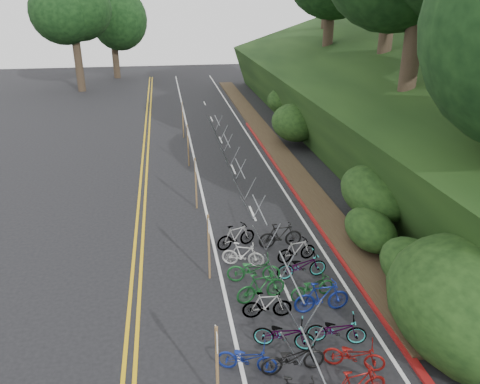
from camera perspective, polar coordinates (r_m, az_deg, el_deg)
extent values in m
cube|color=gold|center=(21.38, -12.45, -3.53)|extent=(0.12, 80.00, 0.01)
cube|color=gold|center=(21.36, -11.65, -3.48)|extent=(0.12, 80.00, 0.01)
cube|color=silver|center=(21.38, -4.00, -3.00)|extent=(0.12, 80.00, 0.01)
cube|color=silver|center=(22.10, 6.90, -2.22)|extent=(0.12, 80.00, 0.01)
cube|color=silver|center=(16.57, 5.47, -11.48)|extent=(0.10, 1.60, 0.01)
cube|color=silver|center=(21.64, 1.54, -2.61)|extent=(0.10, 1.60, 0.01)
cube|color=silver|center=(27.10, -0.82, 2.80)|extent=(0.10, 1.60, 0.01)
cube|color=silver|center=(32.75, -2.38, 6.37)|extent=(0.10, 1.60, 0.01)
cube|color=silver|center=(38.50, -3.50, 8.88)|extent=(0.10, 1.60, 0.01)
cube|color=silver|center=(44.32, -4.33, 10.73)|extent=(0.10, 1.60, 0.01)
cube|color=maroon|center=(23.97, 6.77, -0.03)|extent=(0.25, 28.00, 0.10)
cube|color=black|center=(34.84, 15.13, 11.36)|extent=(12.32, 44.00, 9.11)
cube|color=#382819|center=(33.26, 3.30, 6.75)|extent=(1.40, 44.00, 0.16)
ellipsoid|color=#284C19|center=(16.68, 20.43, -8.52)|extent=(2.00, 2.80, 1.60)
ellipsoid|color=#284C19|center=(20.73, 16.07, -0.07)|extent=(2.60, 3.64, 2.08)
ellipsoid|color=#284C19|center=(26.21, 13.21, 6.06)|extent=(2.20, 3.08, 1.76)
ellipsoid|color=#284C19|center=(31.34, 6.68, 8.43)|extent=(3.00, 4.20, 2.40)
ellipsoid|color=#284C19|center=(37.12, 5.25, 11.03)|extent=(2.40, 3.36, 1.92)
ellipsoid|color=#284C19|center=(41.12, 5.69, 13.15)|extent=(2.80, 3.92, 2.24)
ellipsoid|color=#284C19|center=(18.96, 15.58, -4.41)|extent=(1.80, 2.52, 1.44)
ellipsoid|color=#284C19|center=(29.94, 11.92, 9.46)|extent=(3.20, 4.48, 2.56)
cylinder|color=#2D2319|center=(24.43, 19.77, 12.91)|extent=(0.83, 0.83, 6.25)
cylinder|color=#2D2319|center=(32.51, 17.32, 17.41)|extent=(0.88, 0.88, 7.09)
cylinder|color=#2D2319|center=(39.58, 10.61, 17.34)|extent=(0.81, 0.81, 5.84)
cylinder|color=#2D2319|center=(47.86, 10.40, 19.61)|extent=(0.86, 0.86, 6.67)
cylinder|color=#2D2319|center=(52.27, -19.05, 14.48)|extent=(0.79, 0.79, 5.42)
ellipsoid|color=black|center=(51.88, -19.79, 19.84)|extent=(7.41, 7.41, 7.04)
cylinder|color=#2D2319|center=(59.80, -14.94, 15.66)|extent=(0.77, 0.77, 5.00)
ellipsoid|color=black|center=(59.46, -15.40, 19.90)|extent=(6.49, 6.49, 6.16)
cylinder|color=gray|center=(11.86, 9.67, -20.63)|extent=(0.05, 3.14, 0.05)
cylinder|color=gray|center=(13.23, 6.18, -18.49)|extent=(0.62, 0.04, 1.21)
cylinder|color=gray|center=(13.37, 8.62, -18.14)|extent=(0.62, 0.04, 1.21)
cylinder|color=gray|center=(15.11, 6.22, -10.04)|extent=(0.05, 3.00, 0.05)
cylinder|color=gray|center=(14.28, 6.50, -15.10)|extent=(0.58, 0.04, 1.13)
cylinder|color=gray|center=(14.42, 8.72, -14.80)|extent=(0.58, 0.04, 1.13)
cylinder|color=gray|center=(16.50, 3.91, -9.21)|extent=(0.58, 0.04, 1.13)
cylinder|color=gray|center=(16.62, 5.81, -9.02)|extent=(0.58, 0.04, 1.13)
cylinder|color=gray|center=(19.36, 2.39, -2.10)|extent=(0.05, 3.00, 0.05)
cylinder|color=gray|center=(18.35, 2.37, -5.61)|extent=(0.58, 0.04, 1.13)
cylinder|color=gray|center=(18.46, 4.08, -5.47)|extent=(0.58, 0.04, 1.13)
cylinder|color=gray|center=(20.80, 0.84, -1.97)|extent=(0.58, 0.04, 1.13)
cylinder|color=gray|center=(20.90, 2.35, -1.87)|extent=(0.58, 0.04, 1.13)
cylinder|color=gray|center=(23.91, 0.00, 2.92)|extent=(0.05, 3.00, 0.05)
cylinder|color=gray|center=(22.79, -0.13, 0.33)|extent=(0.58, 0.04, 1.13)
cylinder|color=gray|center=(22.88, 1.26, 0.42)|extent=(0.58, 0.04, 1.13)
cylinder|color=gray|center=(25.37, -1.14, 2.73)|extent=(0.58, 0.04, 1.13)
cylinder|color=gray|center=(25.45, 0.11, 2.80)|extent=(0.58, 0.04, 1.13)
cylinder|color=gray|center=(28.61, -1.63, 6.31)|extent=(0.05, 3.00, 0.05)
cylinder|color=gray|center=(27.42, -1.80, 4.30)|extent=(0.58, 0.04, 1.13)
cylinder|color=gray|center=(27.50, -0.64, 4.36)|extent=(0.58, 0.04, 1.13)
cylinder|color=gray|center=(30.07, -2.51, 5.98)|extent=(0.58, 0.04, 1.13)
cylinder|color=gray|center=(30.14, -1.45, 6.04)|extent=(0.58, 0.04, 1.13)
cylinder|color=gray|center=(33.39, -2.80, 8.73)|extent=(0.05, 3.00, 0.05)
cylinder|color=gray|center=(32.17, -2.99, 7.11)|extent=(0.58, 0.04, 1.13)
cylinder|color=gray|center=(32.23, -1.99, 7.16)|extent=(0.58, 0.04, 1.13)
cylinder|color=gray|center=(34.85, -3.52, 8.35)|extent=(0.58, 0.04, 1.13)
cylinder|color=gray|center=(34.91, -2.59, 8.39)|extent=(0.58, 0.04, 1.13)
cylinder|color=brown|center=(11.86, -2.80, -20.55)|extent=(0.08, 0.08, 2.37)
cube|color=silver|center=(11.30, -2.88, -17.48)|extent=(0.02, 0.40, 0.50)
cylinder|color=brown|center=(16.36, -3.81, -6.75)|extent=(0.08, 0.08, 2.50)
cube|color=silver|center=(15.94, -3.89, -3.93)|extent=(0.02, 0.40, 0.50)
cylinder|color=brown|center=(21.76, -5.40, 1.02)|extent=(0.08, 0.08, 2.50)
cube|color=silver|center=(21.45, -5.49, 3.25)|extent=(0.02, 0.40, 0.50)
cylinder|color=brown|center=(27.42, -6.34, 5.65)|extent=(0.08, 0.08, 2.50)
cube|color=silver|center=(27.17, -6.42, 7.46)|extent=(0.02, 0.40, 0.50)
cylinder|color=brown|center=(33.19, -6.97, 8.68)|extent=(0.08, 0.08, 2.50)
cube|color=silver|center=(32.98, -7.04, 10.19)|extent=(0.02, 0.40, 0.50)
imported|color=navy|center=(13.19, 0.87, -19.54)|extent=(1.09, 1.74, 0.86)
imported|color=black|center=(13.22, 6.50, -19.41)|extent=(0.72, 1.81, 0.93)
imported|color=maroon|center=(13.62, 13.74, -18.70)|extent=(1.15, 1.75, 0.87)
imported|color=slate|center=(13.91, 5.41, -16.83)|extent=(1.18, 1.89, 0.94)
imported|color=slate|center=(14.29, 11.70, -16.09)|extent=(1.02, 1.82, 0.90)
imported|color=slate|center=(14.93, 3.32, -13.55)|extent=(0.55, 1.59, 0.94)
imported|color=navy|center=(15.33, 9.95, -12.47)|extent=(0.55, 1.83, 1.09)
imported|color=#144C1E|center=(15.62, 2.59, -11.43)|extent=(0.90, 1.82, 1.05)
imported|color=#144C1E|center=(15.97, 8.78, -11.32)|extent=(0.93, 1.70, 0.85)
imported|color=#144C1E|center=(16.56, 1.67, -9.37)|extent=(0.92, 1.96, 0.99)
imported|color=slate|center=(16.90, 7.52, -8.88)|extent=(0.75, 1.87, 0.97)
imported|color=beige|center=(17.41, 0.36, -7.63)|extent=(0.98, 1.67, 0.97)
imported|color=slate|center=(17.85, 6.91, -7.04)|extent=(0.73, 1.62, 0.94)
imported|color=slate|center=(18.62, -0.49, -5.38)|extent=(1.03, 1.74, 1.01)
imported|color=black|center=(18.70, 4.94, -5.26)|extent=(0.55, 1.78, 1.06)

